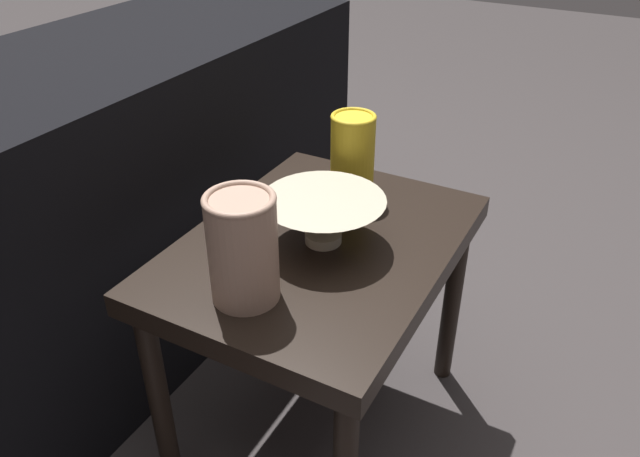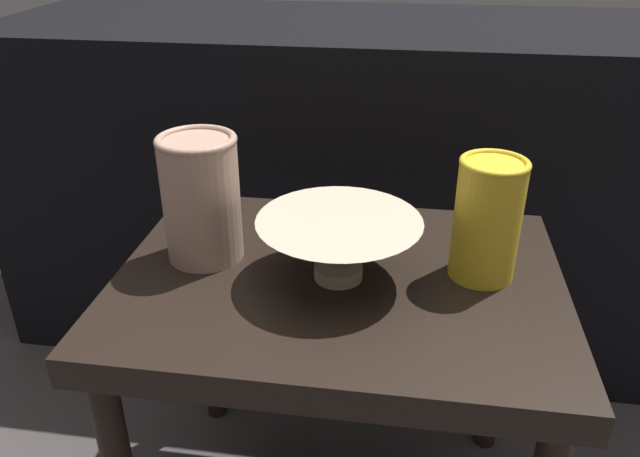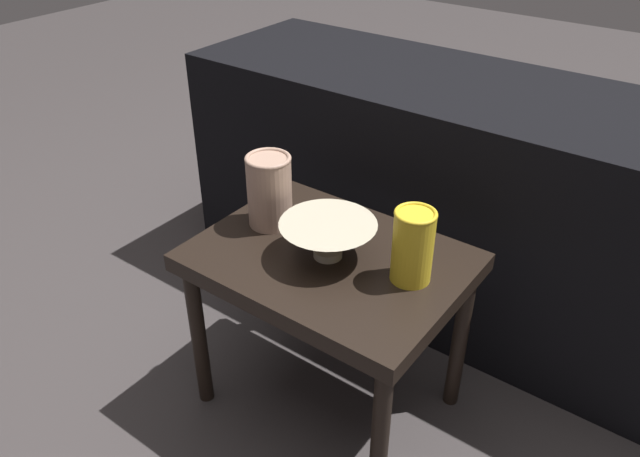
{
  "view_description": "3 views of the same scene",
  "coord_description": "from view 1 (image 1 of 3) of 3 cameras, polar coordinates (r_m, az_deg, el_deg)",
  "views": [
    {
      "loc": [
        -0.77,
        -0.42,
        1.01
      ],
      "look_at": [
        -0.03,
        -0.02,
        0.49
      ],
      "focal_mm": 35.0,
      "sensor_mm": 36.0,
      "label": 1
    },
    {
      "loc": [
        0.08,
        -0.67,
        0.86
      ],
      "look_at": [
        -0.03,
        0.01,
        0.5
      ],
      "focal_mm": 35.0,
      "sensor_mm": 36.0,
      "label": 2
    },
    {
      "loc": [
        0.63,
        -0.89,
        1.2
      ],
      "look_at": [
        -0.01,
        -0.02,
        0.51
      ],
      "focal_mm": 35.0,
      "sensor_mm": 36.0,
      "label": 3
    }
  ],
  "objects": [
    {
      "name": "couch_backdrop",
      "position": [
        1.42,
        -20.37,
        1.17
      ],
      "size": [
        1.48,
        0.5,
        0.66
      ],
      "color": "black",
      "rests_on": "ground_plane"
    },
    {
      "name": "vase_colorful_right",
      "position": [
        1.16,
        2.99,
        6.84
      ],
      "size": [
        0.08,
        0.08,
        0.16
      ],
      "color": "gold",
      "rests_on": "table"
    },
    {
      "name": "bowl",
      "position": [
        1.02,
        0.37,
        1.14
      ],
      "size": [
        0.2,
        0.2,
        0.08
      ],
      "color": "#B2A88E",
      "rests_on": "table"
    },
    {
      "name": "ground_plane",
      "position": [
        1.34,
        -0.01,
        -17.05
      ],
      "size": [
        8.0,
        8.0,
        0.0
      ],
      "primitive_type": "plane",
      "color": "#383333"
    },
    {
      "name": "table",
      "position": [
        1.08,
        -0.02,
        -3.72
      ],
      "size": [
        0.57,
        0.42,
        0.44
      ],
      "color": "black",
      "rests_on": "ground_plane"
    },
    {
      "name": "vase_textured_left",
      "position": [
        0.88,
        -7.08,
        -1.68
      ],
      "size": [
        0.1,
        0.1,
        0.17
      ],
      "color": "tan",
      "rests_on": "table"
    }
  ]
}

